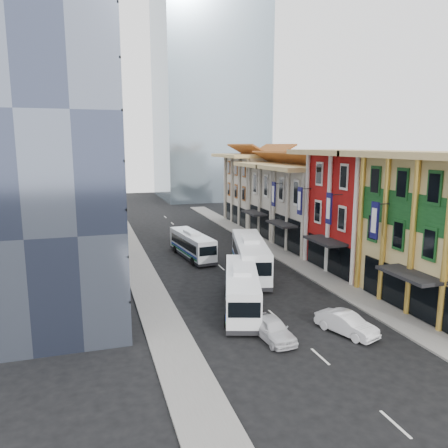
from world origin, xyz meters
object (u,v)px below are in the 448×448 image
object	(u,v)px
bus_right	(250,256)
sedan_left	(272,329)
bus_left_far	(192,244)
sedan_right	(346,324)
office_tower	(37,120)
bus_left_near	(242,288)

from	to	relation	value
bus_right	sedan_left	world-z (taller)	bus_right
sedan_left	bus_left_far	bearing A→B (deg)	85.75
sedan_left	bus_right	bearing A→B (deg)	70.47
sedan_right	office_tower	bearing A→B (deg)	122.41
bus_right	sedan_left	bearing A→B (deg)	-90.29
bus_left_far	sedan_right	bearing A→B (deg)	-83.99
office_tower	sedan_left	bearing A→B (deg)	-44.45
bus_left_near	sedan_right	world-z (taller)	bus_left_near
bus_left_far	sedan_right	distance (m)	24.26
bus_left_near	bus_left_far	xyz separation A→B (m)	(0.00, 17.14, -0.16)
bus_left_near	sedan_left	size ratio (longest dim) A/B	2.43
bus_left_near	bus_left_far	size ratio (longest dim) A/B	1.10
office_tower	bus_left_near	bearing A→B (deg)	-31.18
bus_right	sedan_left	xyz separation A→B (m)	(-3.86, -14.48, -1.21)
bus_left_near	sedan_right	xyz separation A→B (m)	(5.40, -6.50, -1.00)
bus_left_far	sedan_left	world-z (taller)	bus_left_far
bus_left_far	bus_right	world-z (taller)	bus_right
bus_left_near	sedan_left	distance (m)	5.86
bus_right	office_tower	bearing A→B (deg)	-166.51
office_tower	bus_left_far	world-z (taller)	office_tower
sedan_left	bus_left_near	bearing A→B (deg)	86.81
office_tower	bus_left_far	xyz separation A→B (m)	(15.00, 8.06, -13.41)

